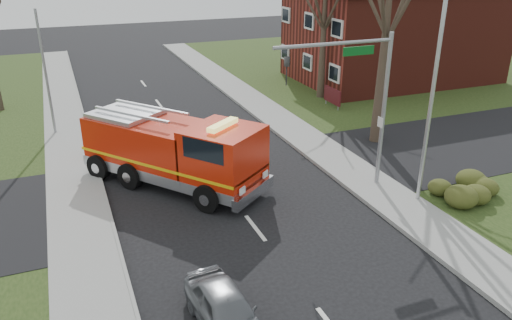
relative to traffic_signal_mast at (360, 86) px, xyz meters
name	(u,v)px	position (x,y,z in m)	size (l,w,h in m)	color
ground	(255,228)	(-5.21, -1.50, -4.71)	(120.00, 120.00, 0.00)	black
sidewalk_right	(391,199)	(0.99, -1.50, -4.63)	(2.40, 80.00, 0.15)	gray
sidewalk_left	(86,261)	(-11.41, -1.50, -4.63)	(2.40, 80.00, 0.15)	gray
brick_building	(393,34)	(13.79, 16.50, -1.05)	(15.40, 10.40, 7.25)	maroon
health_center_sign	(332,96)	(5.29, 11.00, -3.83)	(0.12, 2.00, 1.40)	#491116
hedge_corner	(461,187)	(3.79, -2.50, -4.13)	(2.80, 2.00, 0.90)	#2F3914
bare_tree_near	(389,3)	(4.29, 4.50, 2.71)	(6.00, 6.00, 12.00)	#33251E
bare_tree_far	(325,4)	(5.79, 13.50, 1.78)	(5.25, 5.25, 10.50)	#33251E
traffic_signal_mast	(360,86)	(0.00, 0.00, 0.00)	(5.29, 0.18, 6.80)	gray
streetlight_pole	(431,97)	(1.93, -2.00, -0.16)	(1.48, 0.16, 8.40)	#B7BABF
utility_pole_far	(46,75)	(-12.01, 12.50, -1.21)	(0.14, 0.14, 7.00)	gray
fire_engine	(175,152)	(-7.08, 3.49, -3.17)	(7.36, 8.40, 3.39)	red
parked_car_maroon	(226,311)	(-8.01, -6.29, -4.08)	(1.48, 3.69, 1.26)	slate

